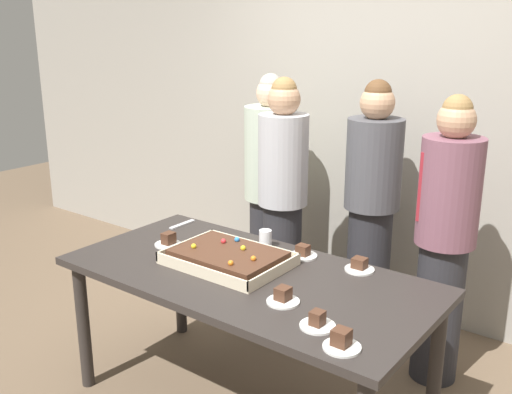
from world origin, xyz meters
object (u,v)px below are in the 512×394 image
at_px(sheet_cake, 228,258).
at_px(person_far_right_suit, 371,209).
at_px(plated_slice_center_front, 359,266).
at_px(person_green_shirt_behind, 270,191).
at_px(plated_slice_near_right, 303,253).
at_px(cake_server_utensil, 182,224).
at_px(plated_slice_near_left, 283,297).
at_px(plated_slice_far_left, 168,241).
at_px(person_serving_front, 445,239).
at_px(drink_cup_nearest, 265,239).
at_px(person_striped_tie_right, 283,206).
at_px(party_table, 247,289).
at_px(plated_slice_center_back, 317,322).
at_px(plated_slice_far_right, 342,342).

relative_size(sheet_cake, person_far_right_suit, 0.36).
relative_size(plated_slice_center_front, person_green_shirt_behind, 0.09).
height_order(plated_slice_near_right, cake_server_utensil, plated_slice_near_right).
bearing_deg(plated_slice_near_left, sheet_cake, 158.57).
distance_m(plated_slice_far_left, person_serving_front, 1.53).
bearing_deg(cake_server_utensil, drink_cup_nearest, 0.51).
relative_size(plated_slice_far_left, person_striped_tie_right, 0.09).
relative_size(person_serving_front, person_green_shirt_behind, 0.98).
xyz_separation_m(plated_slice_center_front, person_striped_tie_right, (-0.75, 0.40, 0.08)).
distance_m(party_table, plated_slice_center_front, 0.58).
bearing_deg(person_green_shirt_behind, person_serving_front, 56.50).
xyz_separation_m(party_table, plated_slice_far_left, (-0.59, 0.03, 0.11)).
distance_m(plated_slice_center_back, person_serving_front, 1.16).
xyz_separation_m(plated_slice_near_left, person_green_shirt_behind, (-0.97, 1.25, 0.05)).
bearing_deg(plated_slice_center_back, sheet_cake, 158.17).
relative_size(plated_slice_far_left, cake_server_utensil, 0.75).
distance_m(sheet_cake, plated_slice_near_right, 0.41).
bearing_deg(plated_slice_center_back, cake_server_utensil, 156.20).
bearing_deg(person_striped_tie_right, plated_slice_near_left, 21.99).
height_order(drink_cup_nearest, person_serving_front, person_serving_front).
distance_m(plated_slice_center_back, drink_cup_nearest, 0.92).
xyz_separation_m(party_table, cake_server_utensil, (-0.77, 0.33, 0.09)).
distance_m(party_table, plated_slice_near_left, 0.38).
bearing_deg(person_far_right_suit, plated_slice_center_back, 31.93).
bearing_deg(plated_slice_far_right, plated_slice_center_front, 112.43).
distance_m(plated_slice_far_right, plated_slice_center_front, 0.77).
bearing_deg(plated_slice_far_left, plated_slice_far_right, -15.85).
distance_m(plated_slice_far_left, person_green_shirt_behind, 1.06).
bearing_deg(plated_slice_near_right, drink_cup_nearest, -177.58).
bearing_deg(person_serving_front, cake_server_utensil, -25.13).
bearing_deg(party_table, plated_slice_near_left, -26.03).
distance_m(sheet_cake, person_serving_front, 1.20).
bearing_deg(person_serving_front, plated_slice_far_right, 45.89).
relative_size(cake_server_utensil, person_far_right_suit, 0.12).
distance_m(party_table, plated_slice_far_left, 0.60).
bearing_deg(drink_cup_nearest, person_green_shirt_behind, 124.22).
distance_m(plated_slice_near_left, person_green_shirt_behind, 1.58).
bearing_deg(person_far_right_suit, person_serving_front, 82.23).
bearing_deg(cake_server_utensil, plated_slice_far_left, -58.67).
bearing_deg(party_table, plated_slice_far_right, -25.30).
height_order(party_table, person_green_shirt_behind, person_green_shirt_behind).
height_order(plated_slice_far_left, cake_server_utensil, plated_slice_far_left).
height_order(party_table, plated_slice_near_right, plated_slice_near_right).
relative_size(sheet_cake, drink_cup_nearest, 6.09).
distance_m(person_green_shirt_behind, person_far_right_suit, 0.77).
distance_m(plated_slice_far_left, drink_cup_nearest, 0.55).
bearing_deg(drink_cup_nearest, person_serving_front, 34.42).
bearing_deg(person_far_right_suit, plated_slice_far_left, -19.21).
bearing_deg(cake_server_utensil, plated_slice_near_left, -24.06).
bearing_deg(person_far_right_suit, drink_cup_nearest, -4.35).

